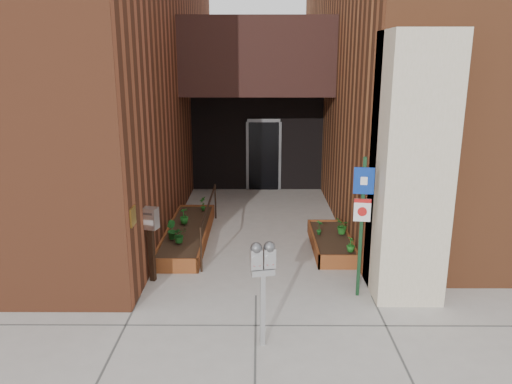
{
  "coord_description": "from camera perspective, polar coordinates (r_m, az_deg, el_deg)",
  "views": [
    {
      "loc": [
        0.04,
        -7.85,
        3.97
      ],
      "look_at": [
        -0.01,
        1.8,
        1.37
      ],
      "focal_mm": 35.0,
      "sensor_mm": 36.0,
      "label": 1
    }
  ],
  "objects": [
    {
      "name": "shrub_left_c",
      "position": [
        11.53,
        -8.23,
        -2.7
      ],
      "size": [
        0.29,
        0.29,
        0.37
      ],
      "primitive_type": "imported",
      "rotation": [
        0.0,
        0.0,
        3.83
      ],
      "color": "#1C621D",
      "rests_on": "planter_left"
    },
    {
      "name": "shrub_right_c",
      "position": [
        10.9,
        9.85,
        -3.87
      ],
      "size": [
        0.32,
        0.32,
        0.35
      ],
      "primitive_type": "imported",
      "rotation": [
        0.0,
        0.0,
        4.72
      ],
      "color": "#1D5F1B",
      "rests_on": "planter_right"
    },
    {
      "name": "shrub_right_b",
      "position": [
        10.79,
        7.26,
        -4.01
      ],
      "size": [
        0.25,
        0.25,
        0.33
      ],
      "primitive_type": "imported",
      "rotation": [
        0.0,
        0.0,
        2.39
      ],
      "color": "#18541B",
      "rests_on": "planter_right"
    },
    {
      "name": "shrub_left_d",
      "position": [
        12.44,
        -6.1,
        -1.33
      ],
      "size": [
        0.24,
        0.24,
        0.35
      ],
      "primitive_type": "imported",
      "rotation": [
        0.0,
        0.0,
        5.1
      ],
      "color": "#1C601B",
      "rests_on": "planter_left"
    },
    {
      "name": "parking_meter",
      "position": [
        6.91,
        0.78,
        -8.47
      ],
      "size": [
        0.36,
        0.2,
        1.56
      ],
      "color": "#A7A8AA",
      "rests_on": "ground"
    },
    {
      "name": "architecture",
      "position": [
        14.78,
        -0.61,
        18.98
      ],
      "size": [
        20.0,
        14.6,
        10.0
      ],
      "color": "brown",
      "rests_on": "ground"
    },
    {
      "name": "payment_dropbox",
      "position": [
        9.17,
        -11.97,
        -4.12
      ],
      "size": [
        0.32,
        0.27,
        1.4
      ],
      "color": "black",
      "rests_on": "ground"
    },
    {
      "name": "shrub_right_a",
      "position": [
        9.97,
        10.78,
        -5.9
      ],
      "size": [
        0.18,
        0.18,
        0.3
      ],
      "primitive_type": "imported",
      "rotation": [
        0.0,
        0.0,
        1.5
      ],
      "color": "#1D631C",
      "rests_on": "planter_right"
    },
    {
      "name": "shrub_left_a",
      "position": [
        10.38,
        -8.75,
        -4.84
      ],
      "size": [
        0.37,
        0.37,
        0.34
      ],
      "primitive_type": "imported",
      "rotation": [
        0.0,
        0.0,
        0.26
      ],
      "color": "#17521A",
      "rests_on": "planter_left"
    },
    {
      "name": "ground",
      "position": [
        8.8,
        -0.01,
        -11.77
      ],
      "size": [
        80.0,
        80.0,
        0.0
      ],
      "primitive_type": "plane",
      "color": "#9E9991",
      "rests_on": "ground"
    },
    {
      "name": "handrail",
      "position": [
        11.04,
        -5.4,
        -1.99
      ],
      "size": [
        0.04,
        3.34,
        0.9
      ],
      "color": "black",
      "rests_on": "ground"
    },
    {
      "name": "planter_left",
      "position": [
        11.34,
        -7.82,
        -4.87
      ],
      "size": [
        0.9,
        3.6,
        0.3
      ],
      "color": "brown",
      "rests_on": "ground"
    },
    {
      "name": "shrub_left_b",
      "position": [
        10.6,
        -9.68,
        -4.28
      ],
      "size": [
        0.3,
        0.3,
        0.39
      ],
      "primitive_type": "imported",
      "rotation": [
        0.0,
        0.0,
        2.24
      ],
      "color": "#17531B",
      "rests_on": "planter_left"
    },
    {
      "name": "sign_post",
      "position": [
        8.43,
        12.02,
        -2.34
      ],
      "size": [
        0.33,
        0.1,
        2.43
      ],
      "color": "#13341B",
      "rests_on": "ground"
    },
    {
      "name": "planter_right",
      "position": [
        10.87,
        8.56,
        -5.78
      ],
      "size": [
        0.8,
        2.2,
        0.3
      ],
      "color": "brown",
      "rests_on": "ground"
    }
  ]
}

